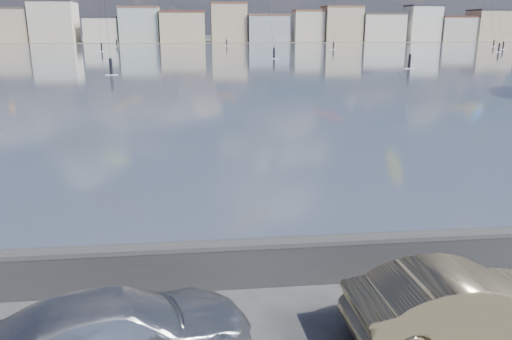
{
  "coord_description": "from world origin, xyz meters",
  "views": [
    {
      "loc": [
        -0.21,
        -6.9,
        5.35
      ],
      "look_at": [
        1.0,
        4.0,
        2.2
      ],
      "focal_mm": 35.0,
      "sensor_mm": 36.0,
      "label": 1
    }
  ],
  "objects": [
    {
      "name": "car_champagne",
      "position": [
        4.25,
        0.39,
        0.67
      ],
      "size": [
        4.15,
        1.65,
        1.34
      ],
      "primitive_type": "imported",
      "rotation": [
        0.0,
        0.0,
        1.63
      ],
      "color": "tan",
      "rests_on": "ground"
    },
    {
      "name": "far_buildings",
      "position": [
        1.31,
        186.0,
        6.03
      ],
      "size": [
        240.79,
        13.26,
        14.6
      ],
      "color": "silver",
      "rests_on": "ground"
    },
    {
      "name": "car_silver",
      "position": [
        -1.66,
        0.22,
        0.65
      ],
      "size": [
        4.79,
        3.05,
        1.29
      ],
      "primitive_type": "imported",
      "rotation": [
        0.0,
        0.0,
        1.87
      ],
      "color": "#AEB0B6",
      "rests_on": "ground"
    },
    {
      "name": "seawall",
      "position": [
        0.0,
        2.7,
        0.58
      ],
      "size": [
        400.0,
        0.36,
        1.08
      ],
      "color": "#28282B",
      "rests_on": "ground"
    },
    {
      "name": "bay_water",
      "position": [
        0.0,
        91.5,
        0.01
      ],
      "size": [
        500.0,
        177.0,
        0.0
      ],
      "primitive_type": "cube",
      "color": "#465468",
      "rests_on": "ground"
    },
    {
      "name": "far_shore_strip",
      "position": [
        0.0,
        200.0,
        0.01
      ],
      "size": [
        500.0,
        60.0,
        0.0
      ],
      "primitive_type": "cube",
      "color": "#4C473D",
      "rests_on": "ground"
    }
  ]
}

